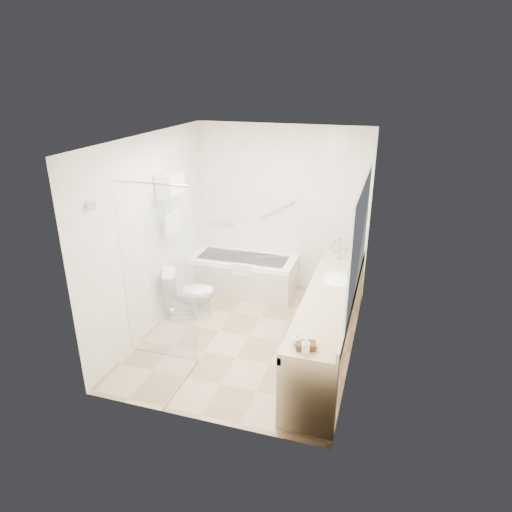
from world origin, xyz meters
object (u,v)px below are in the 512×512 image
(water_bottle_left, at_px, (339,246))
(bathtub, at_px, (243,274))
(toilet, at_px, (189,293))
(amenity_basket, at_px, (306,346))
(vanity_counter, at_px, (329,309))

(water_bottle_left, bearing_deg, bathtub, 174.50)
(toilet, height_order, water_bottle_left, water_bottle_left)
(bathtub, height_order, water_bottle_left, water_bottle_left)
(amenity_basket, bearing_deg, vanity_counter, 87.77)
(bathtub, distance_m, amenity_basket, 3.03)
(vanity_counter, height_order, water_bottle_left, water_bottle_left)
(vanity_counter, xyz_separation_m, toilet, (-1.97, 0.42, -0.30))
(toilet, bearing_deg, vanity_counter, -125.52)
(toilet, bearing_deg, water_bottle_left, -89.88)
(toilet, bearing_deg, amenity_basket, -153.32)
(bathtub, bearing_deg, amenity_basket, -60.15)
(toilet, xyz_separation_m, amenity_basket, (1.93, -1.60, 0.54))
(vanity_counter, bearing_deg, toilet, 168.04)
(toilet, distance_m, amenity_basket, 2.57)
(bathtub, bearing_deg, toilet, -114.89)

